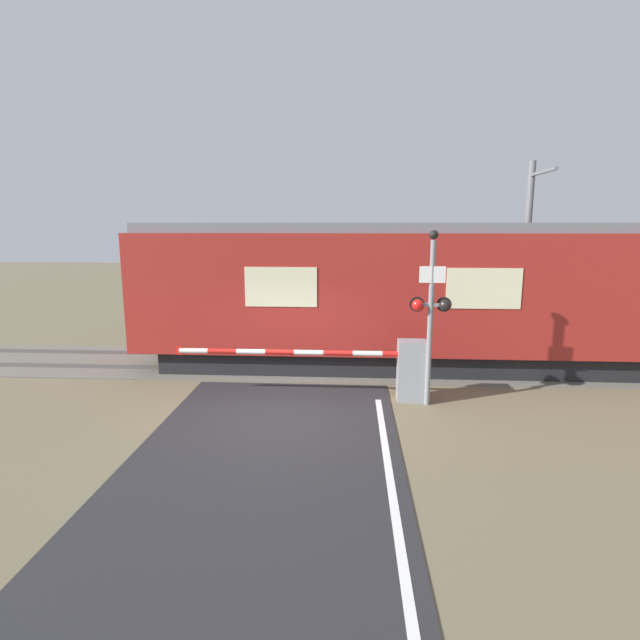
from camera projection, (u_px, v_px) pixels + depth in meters
name	position (u px, v px, depth m)	size (l,w,h in m)	color
ground_plane	(281.00, 416.00, 9.84)	(80.00, 80.00, 0.00)	#6B6047
track_bed	(300.00, 364.00, 13.45)	(36.00, 3.20, 0.13)	#666056
train	(469.00, 295.00, 12.83)	(17.02, 2.78, 3.76)	black
crossing_barrier	(394.00, 368.00, 10.63)	(5.42, 0.44, 1.31)	gray
signal_post	(431.00, 308.00, 10.10)	(0.85, 0.26, 3.61)	gray
catenary_pole	(526.00, 252.00, 14.85)	(0.20, 1.90, 5.54)	slate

